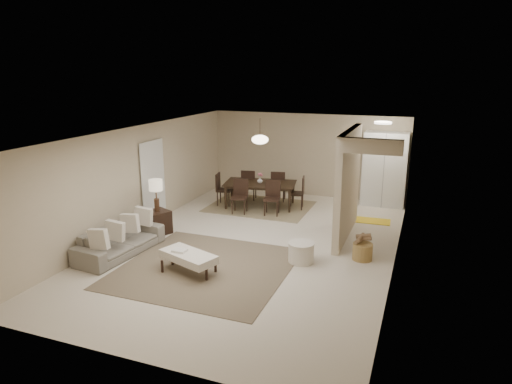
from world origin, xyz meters
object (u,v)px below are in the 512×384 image
at_px(pantry_cabinet, 385,169).
at_px(side_table, 158,222).
at_px(ottoman_bench, 188,257).
at_px(sofa, 120,241).
at_px(round_pouf, 301,252).
at_px(wicker_basket, 362,252).
at_px(dining_table, 260,195).

bearing_deg(pantry_cabinet, side_table, -137.92).
bearing_deg(ottoman_bench, sofa, -169.89).
bearing_deg(sofa, pantry_cabinet, -34.87).
xyz_separation_m(round_pouf, wicker_basket, (1.14, 0.57, -0.03)).
relative_size(sofa, wicker_basket, 4.98).
xyz_separation_m(sofa, side_table, (0.05, 1.37, -0.02)).
height_order(ottoman_bench, wicker_basket, ottoman_bench).
distance_m(round_pouf, wicker_basket, 1.28).
height_order(sofa, side_table, sofa).
xyz_separation_m(ottoman_bench, round_pouf, (1.88, 1.24, -0.12)).
height_order(pantry_cabinet, round_pouf, pantry_cabinet).
bearing_deg(side_table, wicker_basket, 1.66).
relative_size(pantry_cabinet, ottoman_bench, 1.69).
bearing_deg(pantry_cabinet, dining_table, -156.63).
distance_m(ottoman_bench, round_pouf, 2.26).
height_order(side_table, wicker_basket, side_table).
relative_size(side_table, round_pouf, 1.04).
bearing_deg(side_table, dining_table, 62.35).
distance_m(pantry_cabinet, ottoman_bench, 6.71).
xyz_separation_m(sofa, round_pouf, (3.68, 0.94, -0.09)).
height_order(sofa, wicker_basket, sofa).
distance_m(side_table, dining_table, 3.26).
xyz_separation_m(pantry_cabinet, round_pouf, (-1.12, -4.72, -0.84)).
bearing_deg(side_table, sofa, -92.09).
relative_size(sofa, dining_table, 1.03).
xyz_separation_m(ottoman_bench, side_table, (-1.75, 1.67, -0.05)).
bearing_deg(round_pouf, dining_table, 122.47).
bearing_deg(side_table, ottoman_bench, -43.76).
relative_size(round_pouf, dining_table, 0.27).
xyz_separation_m(pantry_cabinet, wicker_basket, (0.02, -4.15, -0.88)).
bearing_deg(sofa, wicker_basket, -67.17).
bearing_deg(wicker_basket, pantry_cabinet, 90.25).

